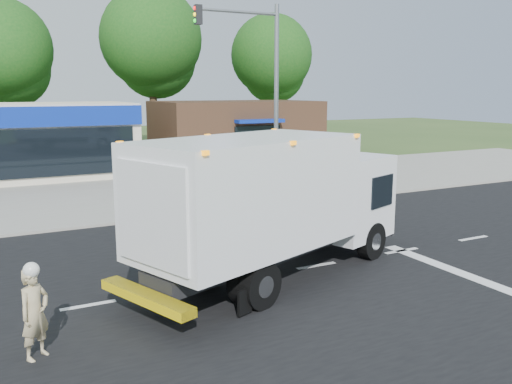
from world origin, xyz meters
The scene contains 10 objects.
ground centered at (0.00, 0.00, 0.00)m, with size 120.00×120.00×0.00m, color #385123.
road_asphalt centered at (0.00, 0.00, 0.00)m, with size 60.00×14.00×0.02m, color black.
sidewalk centered at (0.00, 8.20, 0.06)m, with size 60.00×2.40×0.12m, color gray.
parking_apron centered at (0.00, 14.00, 0.01)m, with size 60.00×9.00×0.02m, color gray.
lane_markings centered at (1.35, -1.35, 0.02)m, with size 55.20×7.00×0.01m.
ems_box_truck centered at (-1.51, -0.24, 2.09)m, with size 8.53×5.20×3.62m.
emergency_worker centered at (-7.23, -2.00, 0.87)m, with size 0.72×0.69×1.77m.
brown_storefront centered at (7.00, 19.98, 2.00)m, with size 10.00×6.70×4.00m.
traffic_signal_pole centered at (2.35, 7.60, 4.92)m, with size 3.51×0.25×8.00m.
background_trees centered at (-0.85, 28.16, 7.38)m, with size 36.77×7.39×12.10m.
Camera 1 is at (-7.86, -11.71, 4.69)m, focal length 38.00 mm.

